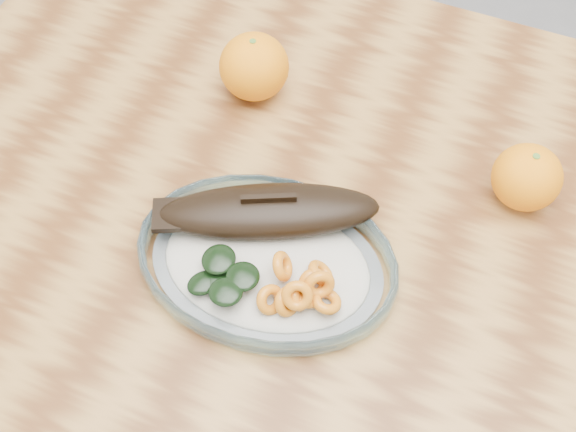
{
  "coord_description": "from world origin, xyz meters",
  "views": [
    {
      "loc": [
        0.1,
        -0.45,
        1.44
      ],
      "look_at": [
        -0.08,
        -0.04,
        0.77
      ],
      "focal_mm": 45.0,
      "sensor_mm": 36.0,
      "label": 1
    }
  ],
  "objects": [
    {
      "name": "orange_right",
      "position": [
        0.16,
        0.1,
        0.79
      ],
      "size": [
        0.08,
        0.08,
        0.08
      ],
      "primitive_type": "sphere",
      "color": "orange",
      "rests_on": "dining_table"
    },
    {
      "name": "plated_meal",
      "position": [
        -0.08,
        -0.09,
        0.77
      ],
      "size": [
        0.57,
        0.57,
        0.08
      ],
      "rotation": [
        0.0,
        0.0,
        0.11
      ],
      "color": "white",
      "rests_on": "dining_table"
    },
    {
      "name": "orange_left",
      "position": [
        -0.19,
        0.14,
        0.79
      ],
      "size": [
        0.09,
        0.09,
        0.09
      ],
      "primitive_type": "sphere",
      "color": "orange",
      "rests_on": "dining_table"
    },
    {
      "name": "ground",
      "position": [
        0.0,
        0.0,
        0.0
      ],
      "size": [
        3.0,
        3.0,
        0.0
      ],
      "primitive_type": "plane",
      "color": "slate",
      "rests_on": "ground"
    },
    {
      "name": "dining_table",
      "position": [
        0.0,
        0.0,
        0.65
      ],
      "size": [
        1.2,
        0.8,
        0.75
      ],
      "color": "#5A3215",
      "rests_on": "ground"
    }
  ]
}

